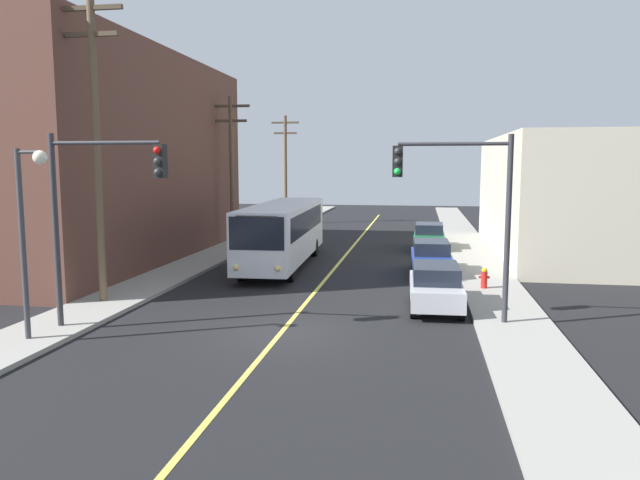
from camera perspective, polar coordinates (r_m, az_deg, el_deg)
name	(u,v)px	position (r m, az deg, el deg)	size (l,w,h in m)	color
ground_plane	(281,332)	(19.19, -3.64, -8.65)	(120.00, 120.00, 0.00)	black
sidewalk_left	(184,269)	(30.67, -12.68, -2.70)	(2.50, 90.00, 0.15)	gray
sidewalk_right	(487,278)	(28.62, 15.39, -3.48)	(2.50, 90.00, 0.15)	gray
lane_stripe_center	(342,259)	(33.66, 2.12, -1.79)	(0.16, 60.00, 0.01)	#D8CC4C
building_left_brick	(91,158)	(35.44, -20.72, 7.17)	(10.00, 21.60, 11.06)	brown
building_right_warehouse	(604,196)	(38.19, 25.08, 3.72)	(12.00, 18.10, 6.78)	beige
city_bus	(283,231)	(31.23, -3.45, 0.87)	(2.98, 12.23, 3.20)	silver
parked_car_silver	(435,286)	(22.39, 10.78, -4.25)	(1.92, 4.45, 1.62)	#B7B7BC
parked_car_blue	(431,257)	(29.25, 10.38, -1.59)	(1.94, 4.46, 1.62)	navy
parked_car_green	(429,236)	(37.76, 10.19, 0.36)	(1.88, 4.43, 1.62)	#196038
utility_pole_near	(96,136)	(23.72, -20.26, 9.18)	(2.40, 0.28, 11.14)	brown
utility_pole_mid	(232,164)	(38.65, -8.28, 7.11)	(2.40, 0.28, 9.24)	brown
utility_pole_far	(285,164)	(53.49, -3.26, 7.16)	(2.40, 0.28, 9.25)	brown
traffic_signal_left_corner	(100,194)	(19.65, -19.94, 4.05)	(3.75, 0.48, 6.00)	#2D2D33
traffic_signal_right_corner	(459,193)	(19.89, 12.92, 4.33)	(3.75, 0.48, 6.00)	#2D2D33
street_lamp_left	(28,216)	(19.20, -25.70, 2.03)	(0.98, 0.40, 5.50)	#38383D
fire_hydrant	(484,278)	(25.89, 15.15, -3.42)	(0.44, 0.26, 0.84)	red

